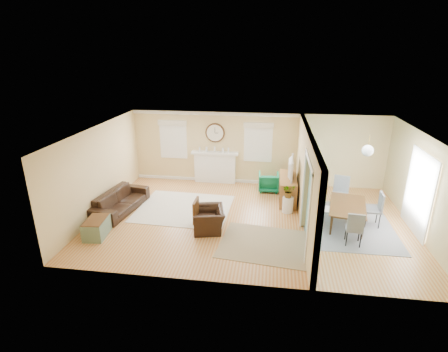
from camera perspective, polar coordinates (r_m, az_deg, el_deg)
The scene contains 29 objects.
floor at distance 10.28m, azimuth 4.22°, elevation -7.08°, with size 9.00×9.00×0.00m, color #AF6126.
wall_back at distance 12.61m, azimuth 5.34°, elevation 4.42°, with size 9.00×0.02×2.60m, color #D3B578.
wall_front at distance 7.03m, azimuth 2.74°, elevation -8.71°, with size 9.00×0.02×2.60m, color #D3B578.
wall_left at distance 10.96m, azimuth -19.76°, elevation 0.88°, with size 0.02×6.00×2.60m, color #D3B578.
wall_right at distance 10.52m, azimuth 29.67°, elevation -1.42°, with size 0.02×6.00×2.60m, color #D3B578.
ceiling at distance 9.39m, azimuth 4.62°, elevation 7.19°, with size 9.00×6.00×0.02m, color white.
partition at distance 10.04m, azimuth 13.17°, elevation 0.17°, with size 0.17×6.00×2.60m.
fireplace at distance 12.85m, azimuth -1.49°, elevation 1.53°, with size 1.70×0.30×1.17m.
wall_clock at distance 12.60m, azimuth -1.47°, elevation 7.06°, with size 0.70×0.07×0.70m.
window_left at distance 12.97m, azimuth -8.29°, elevation 6.37°, with size 1.05×0.13×1.42m.
window_right at distance 12.47m, azimuth 5.61°, elevation 5.94°, with size 1.05×0.13×1.42m.
french_doors at distance 10.57m, azimuth 29.26°, elevation -2.42°, with size 0.06×1.70×2.20m.
pendant at distance 9.78m, azimuth 22.40°, elevation 3.85°, with size 0.30×0.30×0.55m.
rug_cream at distance 10.98m, azimuth -6.52°, elevation -5.26°, with size 2.81×2.44×0.01m, color beige.
rug_jute at distance 9.11m, azimuth 6.75°, elevation -10.97°, with size 2.26×1.85×0.01m, color gray.
rug_grey at distance 10.57m, azimuth 19.39°, elevation -7.42°, with size 2.45×3.06×0.01m, color slate.
sofa at distance 11.12m, azimuth -16.54°, elevation -3.93°, with size 2.16×0.85×0.63m, color black.
eames_chair at distance 9.59m, azimuth -2.51°, elevation -7.06°, with size 0.95×0.83×0.62m, color black.
green_chair at distance 12.25m, azimuth 7.28°, elevation -0.97°, with size 0.68×0.70×0.64m, color #176347.
trunk at distance 9.90m, azimuth -20.08°, elevation -7.92°, with size 0.59×0.87×0.48m.
credenza at distance 11.55m, azimuth 10.32°, elevation -2.03°, with size 0.54×1.58×0.80m.
tv at distance 11.31m, azimuth 10.46°, elevation 1.36°, with size 1.11×0.15×0.64m, color black.
garden_stool at distance 10.77m, azimuth 10.37°, elevation -4.62°, with size 0.33×0.33×0.48m, color white.
potted_plant at distance 10.59m, azimuth 10.52°, elevation -2.39°, with size 0.38×0.33×0.42m, color #337F33.
dining_table at distance 10.44m, azimuth 19.58°, elevation -6.00°, with size 1.70×0.95×0.60m, color #4F2F14.
dining_chair_n at distance 11.20m, azimuth 18.45°, elevation -2.30°, with size 0.57×0.57×1.04m.
dining_chair_s at distance 9.39m, azimuth 20.53°, elevation -7.50°, with size 0.45×0.45×0.92m.
dining_chair_w at distance 10.13m, azimuth 16.32°, elevation -4.66°, with size 0.51×0.51×0.99m.
dining_chair_e at distance 10.52m, azimuth 23.16°, elevation -4.59°, with size 0.46×0.46×0.99m.
Camera 1 is at (0.53, -9.14, 4.68)m, focal length 28.00 mm.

